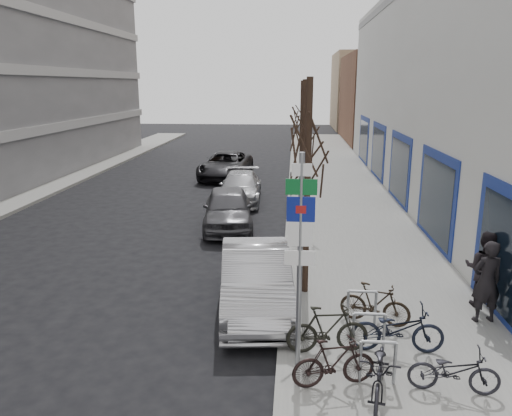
% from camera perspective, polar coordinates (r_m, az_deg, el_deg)
% --- Properties ---
extents(ground, '(120.00, 120.00, 0.00)m').
position_cam_1_polar(ground, '(10.30, -9.40, -17.39)').
color(ground, black).
rests_on(ground, ground).
extents(sidewalk_east, '(5.00, 70.00, 0.15)m').
position_cam_1_polar(sidewalk_east, '(19.38, 10.86, -2.01)').
color(sidewalk_east, slate).
rests_on(sidewalk_east, ground).
extents(brick_building_far, '(12.00, 14.00, 8.00)m').
position_cam_1_polar(brick_building_far, '(49.71, 17.25, 11.84)').
color(brick_building_far, brown).
rests_on(brick_building_far, ground).
extents(tan_building_far, '(13.00, 12.00, 9.00)m').
position_cam_1_polar(tan_building_far, '(64.51, 14.81, 12.80)').
color(tan_building_far, '#937A5B').
rests_on(tan_building_far, ground).
extents(highway_sign_pole, '(0.55, 0.10, 4.20)m').
position_cam_1_polar(highway_sign_pole, '(8.98, 5.05, -4.72)').
color(highway_sign_pole, gray).
rests_on(highway_sign_pole, ground).
extents(bike_rack, '(0.66, 2.26, 0.83)m').
position_cam_1_polar(bike_rack, '(10.36, 12.78, -13.19)').
color(bike_rack, gray).
rests_on(bike_rack, sidewalk_east).
extents(tree_near, '(1.80, 1.80, 5.50)m').
position_cam_1_polar(tree_near, '(12.08, 6.03, 8.09)').
color(tree_near, black).
rests_on(tree_near, ground).
extents(tree_mid, '(1.80, 1.80, 5.50)m').
position_cam_1_polar(tree_mid, '(18.56, 5.51, 10.14)').
color(tree_mid, black).
rests_on(tree_mid, ground).
extents(tree_far, '(1.80, 1.80, 5.50)m').
position_cam_1_polar(tree_far, '(25.05, 5.26, 11.12)').
color(tree_far, black).
rests_on(tree_far, ground).
extents(meter_front, '(0.10, 0.08, 1.27)m').
position_cam_1_polar(meter_front, '(12.33, 3.60, -7.01)').
color(meter_front, gray).
rests_on(meter_front, sidewalk_east).
extents(meter_mid, '(0.10, 0.08, 1.27)m').
position_cam_1_polar(meter_mid, '(17.58, 3.89, -0.59)').
color(meter_mid, gray).
rests_on(meter_mid, sidewalk_east).
extents(meter_back, '(0.10, 0.08, 1.27)m').
position_cam_1_polar(meter_back, '(22.95, 4.04, 2.86)').
color(meter_back, gray).
rests_on(meter_back, sidewalk_east).
extents(bike_near_left, '(0.92, 1.89, 1.11)m').
position_cam_1_polar(bike_near_left, '(9.00, 14.04, -17.43)').
color(bike_near_left, black).
rests_on(bike_near_left, sidewalk_east).
extents(bike_near_right, '(1.59, 0.82, 0.93)m').
position_cam_1_polar(bike_near_right, '(9.21, 8.89, -16.99)').
color(bike_near_right, black).
rests_on(bike_near_right, sidewalk_east).
extents(bike_mid_curb, '(1.85, 0.57, 1.13)m').
position_cam_1_polar(bike_mid_curb, '(10.46, 15.83, -12.77)').
color(bike_mid_curb, black).
rests_on(bike_mid_curb, sidewalk_east).
extents(bike_mid_inner, '(1.71, 0.73, 1.00)m').
position_cam_1_polar(bike_mid_inner, '(10.18, 8.17, -13.52)').
color(bike_mid_inner, black).
rests_on(bike_mid_inner, sidewalk_east).
extents(bike_far_curb, '(1.58, 0.62, 0.94)m').
position_cam_1_polar(bike_far_curb, '(9.58, 21.72, -16.56)').
color(bike_far_curb, black).
rests_on(bike_far_curb, sidewalk_east).
extents(bike_far_inner, '(1.64, 0.96, 0.95)m').
position_cam_1_polar(bike_far_inner, '(11.51, 13.44, -10.55)').
color(bike_far_inner, black).
rests_on(bike_far_inner, sidewalk_east).
extents(parked_car_front, '(2.13, 4.80, 1.53)m').
position_cam_1_polar(parked_car_front, '(12.12, -0.01, -8.13)').
color(parked_car_front, '#A9A9AF').
rests_on(parked_car_front, ground).
extents(parked_car_mid, '(2.36, 4.69, 1.53)m').
position_cam_1_polar(parked_car_mid, '(18.86, -3.24, -0.04)').
color(parked_car_mid, '#454549').
rests_on(parked_car_mid, ground).
extents(parked_car_back, '(2.08, 4.71, 1.35)m').
position_cam_1_polar(parked_car_back, '(23.16, -1.80, 2.38)').
color(parked_car_back, gray).
rests_on(parked_car_back, ground).
extents(lane_car, '(2.92, 5.61, 1.51)m').
position_cam_1_polar(lane_car, '(29.05, -3.48, 4.90)').
color(lane_car, black).
rests_on(lane_car, ground).
extents(pedestrian_near, '(0.76, 0.57, 1.88)m').
position_cam_1_polar(pedestrian_near, '(12.24, 24.86, -7.63)').
color(pedestrian_near, black).
rests_on(pedestrian_near, sidewalk_east).
extents(pedestrian_far, '(0.83, 0.76, 1.88)m').
position_cam_1_polar(pedestrian_far, '(13.05, 24.61, -6.31)').
color(pedestrian_far, black).
rests_on(pedestrian_far, sidewalk_east).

